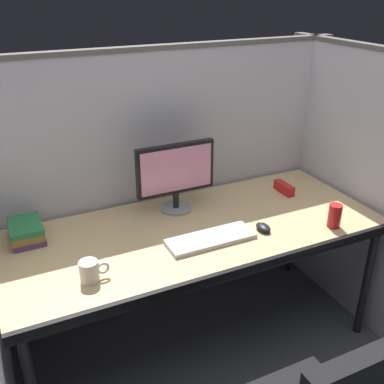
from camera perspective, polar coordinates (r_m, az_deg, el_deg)
name	(u,v)px	position (r m, az deg, el deg)	size (l,w,h in m)	color
ground_plane	(221,377)	(2.53, 3.68, -22.45)	(8.00, 8.00, 0.00)	#4C5156
cubicle_partition_rear	(163,186)	(2.61, -3.73, 0.79)	(2.21, 0.06, 1.57)	silver
cubicle_partition_right	(362,191)	(2.72, 20.75, 0.17)	(0.06, 1.41, 1.57)	silver
desk	(197,238)	(2.28, 0.68, -5.82)	(1.90, 0.80, 0.74)	tan
monitor_center	(176,173)	(2.35, -2.09, 2.45)	(0.43, 0.17, 0.37)	gray
keyboard_main	(211,239)	(2.16, 2.40, -5.96)	(0.43, 0.15, 0.02)	silver
computer_mouse	(263,227)	(2.27, 9.04, -4.47)	(0.06, 0.10, 0.04)	black
book_stack	(26,231)	(2.29, -20.32, -4.72)	(0.15, 0.21, 0.09)	#4C3366
soda_can	(335,216)	(2.36, 17.66, -2.90)	(0.07, 0.07, 0.12)	red
red_stapler	(284,188)	(2.68, 11.62, 0.51)	(0.04, 0.15, 0.06)	red
coffee_mug	(90,271)	(1.92, -12.83, -9.80)	(0.13, 0.08, 0.09)	silver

